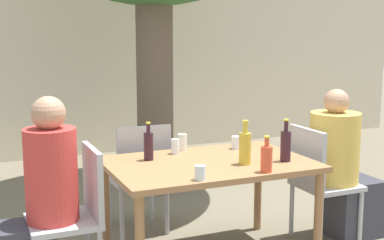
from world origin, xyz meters
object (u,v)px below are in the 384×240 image
object	(u,v)px
patio_chair_2	(140,172)
drinking_glass_1	(182,142)
drinking_glass_2	(200,173)
drinking_glass_3	(175,146)
person_seated_1	(342,171)
wine_bottle_3	(149,145)
dining_table_front	(209,172)
soda_bottle_0	(266,158)
person_seated_0	(39,207)
patio_chair_0	(76,209)
oil_cruet_1	(245,147)
patio_chair_1	(318,177)
drinking_glass_0	(236,143)
wine_bottle_2	(286,145)

from	to	relation	value
patio_chair_2	drinking_glass_1	world-z (taller)	patio_chair_2
drinking_glass_2	patio_chair_2	bearing A→B (deg)	91.69
drinking_glass_2	drinking_glass_3	xyz separation A→B (m)	(0.12, 0.72, 0.01)
person_seated_1	wine_bottle_3	xyz separation A→B (m)	(-1.55, 0.21, 0.30)
dining_table_front	drinking_glass_3	world-z (taller)	drinking_glass_3
soda_bottle_0	drinking_glass_3	xyz separation A→B (m)	(-0.35, 0.72, -0.04)
drinking_glass_1	drinking_glass_2	bearing A→B (deg)	-104.86
person_seated_0	wine_bottle_3	xyz separation A→B (m)	(0.80, 0.21, 0.28)
patio_chair_2	soda_bottle_0	size ratio (longest dim) A/B	3.83
soda_bottle_0	drinking_glass_1	bearing A→B (deg)	107.95
dining_table_front	person_seated_1	bearing A→B (deg)	-0.00
dining_table_front	person_seated_0	xyz separation A→B (m)	(-1.17, -0.00, -0.10)
patio_chair_0	oil_cruet_1	bearing A→B (deg)	81.62
person_seated_0	person_seated_1	distance (m)	2.35
person_seated_1	drinking_glass_3	bearing A→B (deg)	76.43
patio_chair_2	drinking_glass_1	distance (m)	0.48
patio_chair_1	oil_cruet_1	distance (m)	0.84
drinking_glass_3	drinking_glass_1	bearing A→B (deg)	43.44
patio_chair_1	drinking_glass_3	bearing A→B (deg)	73.65
drinking_glass_0	drinking_glass_3	world-z (taller)	drinking_glass_3
dining_table_front	person_seated_0	distance (m)	1.18
person_seated_1	patio_chair_0	bearing A→B (deg)	90.00
oil_cruet_1	patio_chair_2	bearing A→B (deg)	118.74
patio_chair_1	drinking_glass_0	size ratio (longest dim) A/B	9.20
patio_chair_1	patio_chair_2	bearing A→B (deg)	60.09
patio_chair_0	wine_bottle_2	world-z (taller)	wine_bottle_2
person_seated_0	drinking_glass_3	bearing A→B (deg)	106.76
patio_chair_1	drinking_glass_0	xyz separation A→B (m)	(-0.57, 0.28, 0.27)
patio_chair_0	person_seated_0	world-z (taller)	person_seated_0
person_seated_0	drinking_glass_2	distance (m)	1.03
oil_cruet_1	drinking_glass_3	xyz separation A→B (m)	(-0.33, 0.48, -0.06)
oil_cruet_1	drinking_glass_3	world-z (taller)	oil_cruet_1
drinking_glass_3	patio_chair_2	bearing A→B (deg)	111.39
oil_cruet_1	wine_bottle_2	bearing A→B (deg)	-6.98
patio_chair_2	oil_cruet_1	bearing A→B (deg)	118.74
dining_table_front	soda_bottle_0	xyz separation A→B (m)	(0.22, -0.40, 0.17)
patio_chair_0	patio_chair_1	size ratio (longest dim) A/B	1.00
soda_bottle_0	wine_bottle_3	size ratio (longest dim) A/B	0.88
patio_chair_0	wine_bottle_3	distance (m)	0.69
drinking_glass_2	drinking_glass_0	bearing A→B (deg)	48.10
patio_chair_1	oil_cruet_1	size ratio (longest dim) A/B	2.99
patio_chair_0	drinking_glass_0	distance (m)	1.37
wine_bottle_2	wine_bottle_3	xyz separation A→B (m)	(-0.87, 0.41, -0.01)
patio_chair_2	person_seated_0	size ratio (longest dim) A/B	0.73
patio_chair_1	oil_cruet_1	xyz separation A→B (m)	(-0.75, -0.17, 0.34)
patio_chair_0	patio_chair_2	bearing A→B (deg)	136.96
patio_chair_2	wine_bottle_3	xyz separation A→B (m)	(-0.09, -0.49, 0.33)
patio_chair_1	wine_bottle_3	xyz separation A→B (m)	(-1.32, 0.21, 0.33)
patio_chair_1	patio_chair_2	xyz separation A→B (m)	(-1.22, 0.70, 0.00)
person_seated_1	drinking_glass_0	size ratio (longest dim) A/B	12.11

